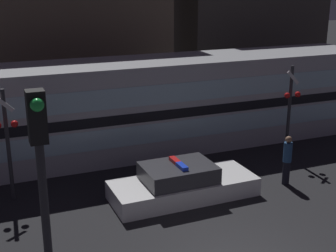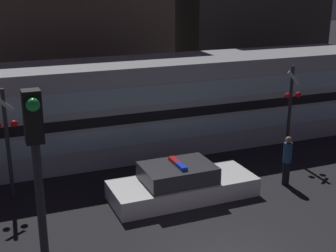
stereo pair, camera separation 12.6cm
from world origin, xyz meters
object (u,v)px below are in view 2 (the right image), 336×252
police_car (181,184)px  traffic_light_corner (39,188)px  crossing_signal_near (290,107)px  train (156,105)px  pedestrian (287,160)px

police_car → traffic_light_corner: size_ratio=0.94×
crossing_signal_near → traffic_light_corner: (-10.28, -6.80, 1.27)m
train → crossing_signal_near: train is taller
traffic_light_corner → train: bearing=59.2°
police_car → pedestrian: size_ratio=2.72×
train → traffic_light_corner: size_ratio=3.86×
train → police_car: bearing=-101.2°
police_car → crossing_signal_near: 5.85m
police_car → pedestrian: (3.75, -0.44, 0.44)m
police_car → traffic_light_corner: 7.64m
pedestrian → traffic_light_corner: (-8.67, -4.64, 2.45)m
train → pedestrian: size_ratio=11.19×
train → traffic_light_corner: bearing=-120.8°
train → police_car: 5.09m
police_car → pedestrian: bearing=-7.2°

